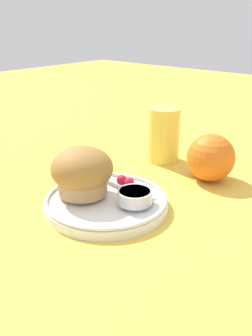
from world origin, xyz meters
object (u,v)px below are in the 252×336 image
orange_fruit (211,158)px  muffin (82,172)px  juice_glass (164,135)px  butter_knife (121,184)px

orange_fruit → muffin: bearing=-115.8°
muffin → juice_glass: juice_glass is taller
muffin → orange_fruit: size_ratio=1.12×
orange_fruit → juice_glass: (-0.12, 0.03, 0.01)m
juice_glass → muffin: bearing=-85.6°
butter_knife → orange_fruit: (0.08, 0.16, 0.02)m
muffin → juice_glass: (-0.02, 0.24, -0.00)m
muffin → butter_knife: (0.03, 0.06, -0.03)m
muffin → juice_glass: size_ratio=0.88×
juice_glass → orange_fruit: bearing=-12.0°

